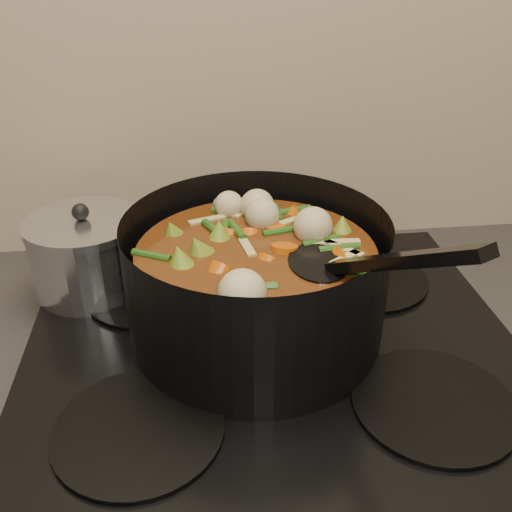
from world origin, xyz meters
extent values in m
cube|color=black|center=(0.00, 1.93, 0.89)|extent=(2.64, 0.64, 0.05)
cube|color=black|center=(0.00, 1.93, 0.92)|extent=(0.62, 0.54, 0.02)
cylinder|color=black|center=(-0.16, 1.80, 0.93)|extent=(0.18, 0.18, 0.01)
cylinder|color=black|center=(0.16, 1.80, 0.93)|extent=(0.18, 0.18, 0.01)
cylinder|color=black|center=(-0.16, 2.06, 0.93)|extent=(0.18, 0.18, 0.01)
cylinder|color=black|center=(0.16, 2.06, 0.93)|extent=(0.18, 0.18, 0.01)
cylinder|color=black|center=(-0.02, 1.96, 1.01)|extent=(0.39, 0.39, 0.16)
cylinder|color=black|center=(-0.02, 1.96, 0.94)|extent=(0.31, 0.31, 0.01)
cylinder|color=#55290E|center=(-0.02, 1.96, 1.00)|extent=(0.29, 0.29, 0.11)
cylinder|color=#D35A09|center=(0.02, 1.96, 1.05)|extent=(0.03, 0.03, 0.03)
cylinder|color=#D35A09|center=(0.03, 2.02, 1.05)|extent=(0.04, 0.04, 0.03)
cylinder|color=#D35A09|center=(-0.05, 2.06, 1.05)|extent=(0.05, 0.04, 0.03)
cylinder|color=#D35A09|center=(-0.07, 1.98, 1.05)|extent=(0.03, 0.04, 0.03)
cylinder|color=#D35A09|center=(-0.09, 1.90, 1.05)|extent=(0.04, 0.04, 0.03)
cylinder|color=#D35A09|center=(-0.02, 1.91, 1.05)|extent=(0.05, 0.05, 0.03)
cylinder|color=#D35A09|center=(0.04, 1.91, 1.05)|extent=(0.04, 0.04, 0.03)
cylinder|color=#D35A09|center=(0.09, 1.99, 1.05)|extent=(0.04, 0.03, 0.03)
cylinder|color=#D35A09|center=(0.00, 2.01, 1.05)|extent=(0.04, 0.05, 0.03)
cylinder|color=#D35A09|center=(-0.07, 2.03, 1.05)|extent=(0.04, 0.04, 0.03)
cylinder|color=#D35A09|center=(-0.06, 1.96, 1.05)|extent=(0.03, 0.03, 0.03)
sphere|color=tan|center=(0.05, 1.96, 1.06)|extent=(0.04, 0.04, 0.04)
sphere|color=tan|center=(-0.02, 2.02, 1.06)|extent=(0.04, 0.04, 0.04)
sphere|color=tan|center=(-0.09, 1.95, 1.06)|extent=(0.04, 0.04, 0.04)
sphere|color=tan|center=(-0.01, 1.89, 1.06)|extent=(0.04, 0.04, 0.04)
sphere|color=tan|center=(0.05, 1.97, 1.06)|extent=(0.04, 0.04, 0.04)
cone|color=olive|center=(0.00, 1.87, 1.06)|extent=(0.04, 0.04, 0.04)
cone|color=olive|center=(0.07, 1.98, 1.06)|extent=(0.04, 0.04, 0.04)
cone|color=olive|center=(-0.04, 2.05, 1.06)|extent=(0.04, 0.04, 0.04)
cone|color=olive|center=(-0.10, 1.93, 1.06)|extent=(0.04, 0.04, 0.04)
cone|color=olive|center=(0.02, 1.87, 1.06)|extent=(0.04, 0.04, 0.04)
cylinder|color=#265318|center=(0.01, 2.00, 1.05)|extent=(0.01, 0.04, 0.01)
cylinder|color=#265318|center=(-0.04, 2.06, 1.05)|extent=(0.04, 0.03, 0.01)
cylinder|color=#265318|center=(-0.10, 2.00, 1.05)|extent=(0.04, 0.02, 0.01)
cylinder|color=#265318|center=(-0.08, 1.93, 1.05)|extent=(0.03, 0.04, 0.01)
cylinder|color=#265318|center=(-0.03, 1.91, 1.05)|extent=(0.03, 0.04, 0.01)
cylinder|color=#265318|center=(0.05, 1.87, 1.05)|extent=(0.04, 0.02, 0.01)
cylinder|color=#265318|center=(0.07, 1.95, 1.05)|extent=(0.04, 0.04, 0.01)
cylinder|color=#265318|center=(0.03, 2.01, 1.05)|extent=(0.01, 0.04, 0.01)
cylinder|color=#265318|center=(-0.03, 2.01, 1.05)|extent=(0.04, 0.03, 0.01)
cylinder|color=#265318|center=(-0.12, 2.01, 1.05)|extent=(0.04, 0.02, 0.01)
cylinder|color=#265318|center=(-0.10, 1.92, 1.05)|extent=(0.03, 0.04, 0.01)
cylinder|color=#265318|center=(-0.04, 1.89, 1.05)|extent=(0.03, 0.04, 0.01)
cube|color=tan|center=(-0.08, 2.00, 1.05)|extent=(0.05, 0.01, 0.00)
cube|color=tan|center=(-0.08, 1.91, 1.05)|extent=(0.02, 0.05, 0.00)
cube|color=tan|center=(0.01, 1.88, 1.05)|extent=(0.05, 0.03, 0.00)
cube|color=tan|center=(0.06, 1.96, 1.05)|extent=(0.04, 0.04, 0.00)
cube|color=tan|center=(0.00, 2.03, 1.05)|extent=(0.03, 0.05, 0.00)
cube|color=tan|center=(-0.09, 2.00, 1.05)|extent=(0.05, 0.02, 0.00)
cube|color=tan|center=(-0.08, 1.91, 1.05)|extent=(0.01, 0.05, 0.00)
ellipsoid|color=black|center=(0.05, 1.91, 1.05)|extent=(0.07, 0.09, 0.01)
cube|color=black|center=(0.10, 1.82, 1.11)|extent=(0.10, 0.18, 0.12)
cylinder|color=silver|center=(-0.24, 2.09, 0.98)|extent=(0.16, 0.16, 0.10)
cylinder|color=silver|center=(-0.24, 2.09, 1.03)|extent=(0.16, 0.16, 0.01)
sphere|color=black|center=(-0.24, 2.09, 1.05)|extent=(0.02, 0.02, 0.02)
camera|label=1|loc=(-0.09, 1.36, 1.39)|focal=40.00mm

